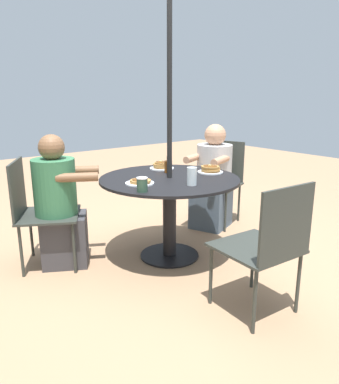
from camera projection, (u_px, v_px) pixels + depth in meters
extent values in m
plane|color=tan|center=(170.00, 256.00, 3.29)|extent=(12.00, 12.00, 0.00)
cylinder|color=black|center=(170.00, 255.00, 3.29)|extent=(0.51, 0.51, 0.01)
cylinder|color=black|center=(170.00, 219.00, 3.21)|extent=(0.11, 0.11, 0.68)
cylinder|color=black|center=(170.00, 179.00, 3.11)|extent=(1.17, 1.17, 0.02)
cylinder|color=black|center=(170.00, 138.00, 3.03)|extent=(0.04, 0.04, 2.07)
cylinder|color=#333833|center=(78.00, 230.00, 3.31)|extent=(0.02, 0.02, 0.42)
cylinder|color=#333833|center=(74.00, 248.00, 2.93)|extent=(0.02, 0.02, 0.42)
cylinder|color=#333833|center=(31.00, 233.00, 3.24)|extent=(0.02, 0.02, 0.42)
cylinder|color=#333833|center=(21.00, 252.00, 2.87)|extent=(0.02, 0.02, 0.42)
cube|color=#333833|center=(49.00, 215.00, 3.03)|extent=(0.63, 0.63, 0.02)
cube|color=#333833|center=(17.00, 189.00, 2.94)|extent=(0.39, 0.23, 0.44)
cube|color=#3D3D42|center=(65.00, 239.00, 3.10)|extent=(0.45, 0.47, 0.42)
cylinder|color=#38754C|center=(55.00, 188.00, 2.98)|extent=(0.34, 0.34, 0.47)
sphere|color=brown|center=(51.00, 147.00, 2.90)|extent=(0.20, 0.20, 0.20)
cylinder|color=brown|center=(80.00, 170.00, 3.11)|extent=(0.22, 0.31, 0.07)
cylinder|color=brown|center=(77.00, 177.00, 2.85)|extent=(0.22, 0.31, 0.07)
cylinder|color=#333833|center=(211.00, 275.00, 2.50)|extent=(0.02, 0.02, 0.42)
cylinder|color=#333833|center=(253.00, 261.00, 2.71)|extent=(0.02, 0.02, 0.42)
cylinder|color=#333833|center=(255.00, 302.00, 2.18)|extent=(0.02, 0.02, 0.42)
cylinder|color=#333833|center=(298.00, 283.00, 2.39)|extent=(0.02, 0.02, 0.42)
cube|color=#333833|center=(256.00, 248.00, 2.39)|extent=(0.50, 0.50, 0.02)
cube|color=#333833|center=(287.00, 224.00, 2.15)|extent=(0.05, 0.44, 0.44)
cylinder|color=#333833|center=(225.00, 212.00, 3.80)|extent=(0.02, 0.02, 0.42)
cylinder|color=#333833|center=(191.00, 207.00, 3.99)|extent=(0.02, 0.02, 0.42)
cylinder|color=#333833|center=(239.00, 203.00, 4.13)|extent=(0.02, 0.02, 0.42)
cylinder|color=#333833|center=(206.00, 198.00, 4.32)|extent=(0.02, 0.02, 0.42)
cube|color=#333833|center=(216.00, 185.00, 4.01)|extent=(0.60, 0.60, 0.02)
cube|color=#333833|center=(225.00, 161.00, 4.13)|extent=(0.42, 0.18, 0.44)
cube|color=slate|center=(211.00, 207.00, 3.97)|extent=(0.46, 0.48, 0.42)
cylinder|color=#B2B2B2|center=(214.00, 166.00, 3.90)|extent=(0.36, 0.36, 0.45)
sphere|color=tan|center=(215.00, 135.00, 3.82)|extent=(0.22, 0.22, 0.22)
cylinder|color=tan|center=(220.00, 160.00, 3.64)|extent=(0.18, 0.32, 0.07)
cylinder|color=tan|center=(193.00, 158.00, 3.78)|extent=(0.18, 0.32, 0.07)
cylinder|color=white|center=(210.00, 172.00, 3.31)|extent=(0.22, 0.22, 0.01)
cylinder|color=#AD7A3D|center=(210.00, 171.00, 3.31)|extent=(0.16, 0.16, 0.01)
cylinder|color=#AD7A3D|center=(211.00, 169.00, 3.30)|extent=(0.16, 0.16, 0.01)
cylinder|color=#AD7A3D|center=(211.00, 168.00, 3.30)|extent=(0.16, 0.16, 0.01)
cylinder|color=#AD7A3D|center=(210.00, 167.00, 3.29)|extent=(0.16, 0.16, 0.01)
ellipsoid|color=brown|center=(210.00, 166.00, 3.29)|extent=(0.13, 0.12, 0.00)
cube|color=#F4E084|center=(210.00, 165.00, 3.29)|extent=(0.02, 0.02, 0.01)
cylinder|color=white|center=(140.00, 183.00, 2.90)|extent=(0.22, 0.22, 0.01)
cylinder|color=#AD7A3D|center=(140.00, 182.00, 2.90)|extent=(0.16, 0.16, 0.01)
cylinder|color=#AD7A3D|center=(141.00, 181.00, 2.89)|extent=(0.16, 0.16, 0.01)
ellipsoid|color=brown|center=(140.00, 180.00, 2.89)|extent=(0.13, 0.12, 0.00)
cube|color=#F4E084|center=(139.00, 179.00, 2.89)|extent=(0.02, 0.02, 0.01)
cylinder|color=white|center=(162.00, 168.00, 3.47)|extent=(0.22, 0.22, 0.01)
cylinder|color=#AD7A3D|center=(162.00, 167.00, 3.47)|extent=(0.15, 0.15, 0.01)
cylinder|color=#AD7A3D|center=(161.00, 166.00, 3.46)|extent=(0.15, 0.15, 0.01)
cylinder|color=#AD7A3D|center=(161.00, 164.00, 3.46)|extent=(0.15, 0.15, 0.01)
cylinder|color=#AD7A3D|center=(163.00, 163.00, 3.45)|extent=(0.14, 0.14, 0.01)
ellipsoid|color=brown|center=(162.00, 162.00, 3.45)|extent=(0.12, 0.11, 0.00)
cube|color=#F4E084|center=(161.00, 161.00, 3.45)|extent=(0.02, 0.02, 0.01)
cylinder|color=brown|center=(168.00, 167.00, 3.30)|extent=(0.07, 0.07, 0.11)
cylinder|color=brown|center=(168.00, 158.00, 3.28)|extent=(0.03, 0.03, 0.05)
torus|color=brown|center=(166.00, 164.00, 3.31)|extent=(0.05, 0.01, 0.05)
cylinder|color=#33513D|center=(142.00, 185.00, 2.66)|extent=(0.08, 0.08, 0.10)
cylinder|color=white|center=(142.00, 178.00, 2.64)|extent=(0.08, 0.08, 0.01)
cylinder|color=silver|center=(192.00, 176.00, 2.85)|extent=(0.08, 0.08, 0.14)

